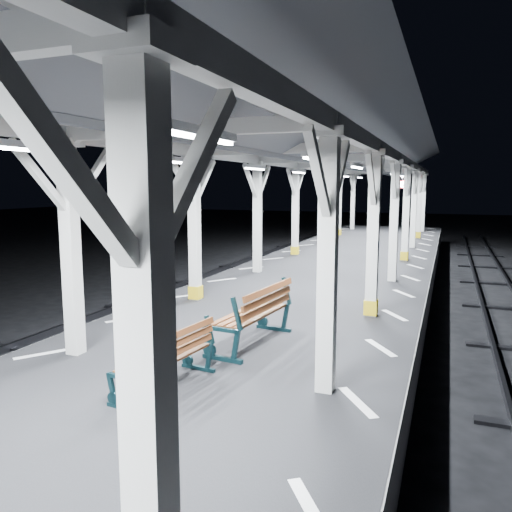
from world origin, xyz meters
The scene contains 8 objects.
ground centered at (0.00, 0.00, 0.00)m, with size 120.00×120.00×0.00m, color black.
platform centered at (0.00, 0.00, 0.50)m, with size 6.00×50.00×1.00m, color black.
hazard_stripes_left centered at (-2.45, 0.00, 1.00)m, with size 1.00×48.00×0.01m, color silver.
hazard_stripes_right centered at (2.45, 0.00, 1.00)m, with size 1.00×48.00×0.01m, color silver.
track_left centered at (-5.00, 0.00, 0.08)m, with size 2.20×60.00×0.16m.
canopy centered at (0.00, -0.02, 4.56)m, with size 5.40×49.00×4.65m.
bench_near centered at (0.12, -2.68, 1.44)m, with size 0.76×1.60×0.83m.
bench_mid centered at (0.50, -0.59, 1.54)m, with size 0.90×1.95×1.02m.
Camera 1 is at (3.37, -8.04, 3.63)m, focal length 35.00 mm.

